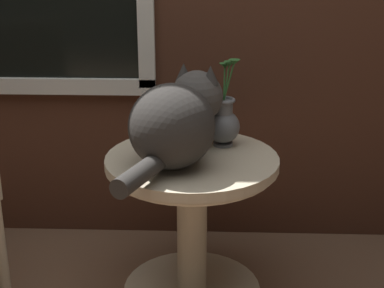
% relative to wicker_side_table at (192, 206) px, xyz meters
% --- Properties ---
extents(wicker_side_table, '(0.64, 0.64, 0.58)m').
position_rel_wicker_side_table_xyz_m(wicker_side_table, '(0.00, 0.00, 0.00)').
color(wicker_side_table, beige).
rests_on(wicker_side_table, ground_plane).
extents(cat, '(0.39, 0.63, 0.32)m').
position_rel_wicker_side_table_xyz_m(cat, '(-0.05, -0.06, 0.35)').
color(cat, '#33302D').
rests_on(cat, wicker_side_table).
extents(pewter_vase_with_ivy, '(0.13, 0.14, 0.33)m').
position_rel_wicker_side_table_xyz_m(pewter_vase_with_ivy, '(0.11, 0.13, 0.29)').
color(pewter_vase_with_ivy, slate).
rests_on(pewter_vase_with_ivy, wicker_side_table).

